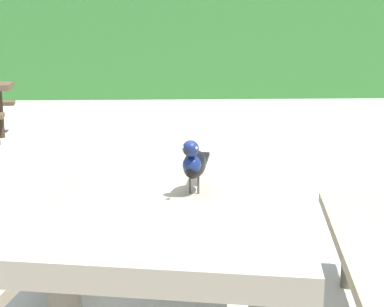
# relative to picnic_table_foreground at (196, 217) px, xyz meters

# --- Properties ---
(hedge_wall) EXTENTS (28.00, 1.39, 2.21)m
(hedge_wall) POSITION_rel_picnic_table_foreground_xyz_m (0.04, 10.64, 0.55)
(hedge_wall) COLOR #387A33
(hedge_wall) RESTS_ON ground
(picnic_table_foreground) EXTENTS (1.97, 2.00, 0.74)m
(picnic_table_foreground) POSITION_rel_picnic_table_foreground_xyz_m (0.00, 0.00, 0.00)
(picnic_table_foreground) COLOR gray
(picnic_table_foreground) RESTS_ON ground
(bird_grackle) EXTENTS (0.12, 0.28, 0.18)m
(bird_grackle) POSITION_rel_picnic_table_foreground_xyz_m (-0.03, -0.31, 0.29)
(bird_grackle) COLOR black
(bird_grackle) RESTS_ON picnic_table_foreground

